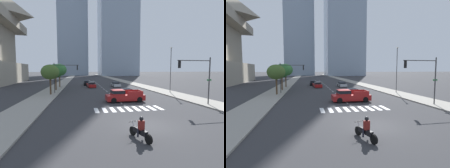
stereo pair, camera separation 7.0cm
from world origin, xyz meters
The scene contains 17 objects.
ground_plane centered at (0.00, 0.00, 0.00)m, with size 800.00×800.00×0.00m, color #333335.
sidewalk_east centered at (11.16, 30.00, 0.07)m, with size 4.00×260.00×0.15m, color gray.
sidewalk_west centered at (-11.16, 30.00, 0.07)m, with size 4.00×260.00×0.15m, color gray.
crosswalk_near centered at (0.00, 5.78, 0.00)m, with size 7.65×2.31×0.01m.
lane_divider_center centered at (0.00, 33.78, 0.00)m, with size 0.14×50.00×0.01m.
motorcycle_lead centered at (-1.62, -2.34, 0.58)m, with size 0.97×2.10×1.49m.
pickup_truck centered at (0.51, 10.18, 0.81)m, with size 5.26×2.16×1.67m.
sedan_silver_0 centered at (3.86, 30.88, 0.57)m, with size 1.92×4.46×1.23m.
sedan_red_1 centered at (-2.64, 30.18, 0.63)m, with size 2.21×4.84×1.38m.
sedan_black_2 centered at (-3.38, 36.58, 0.62)m, with size 2.00×4.57×1.34m.
sedan_gold_3 centered at (2.23, 14.61, 0.58)m, with size 1.93×4.25×1.27m.
traffic_signal_near centered at (8.63, 5.86, 4.09)m, with size 4.64×0.28×5.74m.
traffic_signal_far centered at (-8.27, 20.08, 3.95)m, with size 4.70×0.28×5.52m.
street_lamp_east centered at (11.46, 16.94, 5.00)m, with size 0.50×0.24×8.48m.
street_tree_nearest centered at (-10.36, 18.18, 4.00)m, with size 3.04×3.04×5.17m.
street_tree_second centered at (-10.36, 24.67, 4.19)m, with size 3.35×3.35×5.48m.
street_tree_third centered at (-10.36, 31.29, 4.40)m, with size 3.51×3.51×5.76m.
Camera 2 is at (-5.19, -12.03, 4.36)m, focal length 26.83 mm.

